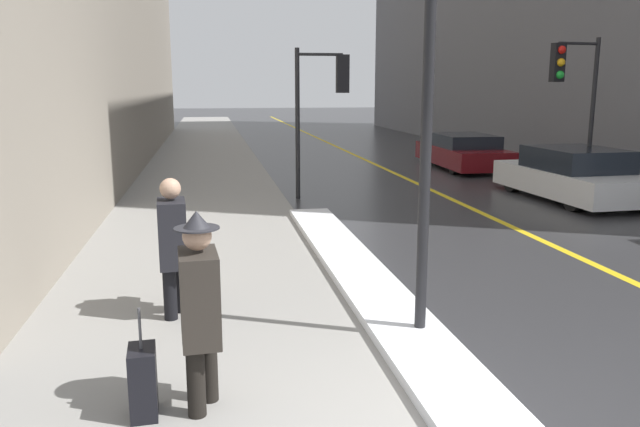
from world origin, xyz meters
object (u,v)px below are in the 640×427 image
object	(u,v)px
pedestrian_in_fedora	(200,304)
pedestrian_with_shoulder_bag	(173,241)
traffic_light_near	(326,91)
parked_car_white	(573,175)
traffic_light_far	(572,83)
rolling_suitcase	(143,382)
lamp_post	(427,104)
parked_car_maroon	(463,152)

from	to	relation	value
pedestrian_in_fedora	pedestrian_with_shoulder_bag	size ratio (longest dim) A/B	1.03
traffic_light_near	parked_car_white	bearing A→B (deg)	-11.71
traffic_light_far	rolling_suitcase	xyz separation A→B (m)	(-9.25, -9.03, -2.50)
lamp_post	traffic_light_near	distance (m)	8.92
pedestrian_with_shoulder_bag	parked_car_white	distance (m)	11.17
pedestrian_with_shoulder_bag	rolling_suitcase	bearing A→B (deg)	-7.30
pedestrian_with_shoulder_bag	parked_car_maroon	bearing A→B (deg)	141.01
traffic_light_far	pedestrian_with_shoulder_bag	distance (m)	11.45
traffic_light_near	pedestrian_with_shoulder_bag	size ratio (longest dim) A/B	2.16
pedestrian_in_fedora	traffic_light_near	bearing A→B (deg)	159.99
pedestrian_with_shoulder_bag	parked_car_white	xyz separation A→B (m)	(9.14, 6.41, -0.33)
lamp_post	rolling_suitcase	size ratio (longest dim) A/B	4.35
rolling_suitcase	parked_car_maroon	bearing A→B (deg)	145.06
traffic_light_far	pedestrian_in_fedora	size ratio (longest dim) A/B	2.24
parked_car_maroon	pedestrian_with_shoulder_bag	bearing A→B (deg)	146.50
pedestrian_in_fedora	parked_car_white	world-z (taller)	pedestrian_in_fedora
lamp_post	parked_car_white	bearing A→B (deg)	49.39
traffic_light_near	pedestrian_with_shoulder_bag	distance (m)	8.57
pedestrian_in_fedora	parked_car_maroon	xyz separation A→B (m)	(8.58, 14.91, -0.39)
lamp_post	parked_car_white	size ratio (longest dim) A/B	0.93
traffic_light_far	pedestrian_with_shoulder_bag	xyz separation A→B (m)	(-9.10, -6.69, -1.87)
pedestrian_in_fedora	pedestrian_with_shoulder_bag	world-z (taller)	pedestrian_in_fedora
traffic_light_far	pedestrian_with_shoulder_bag	bearing A→B (deg)	30.12
parked_car_white	lamp_post	bearing A→B (deg)	137.22
traffic_light_far	rolling_suitcase	bearing A→B (deg)	38.13
pedestrian_in_fedora	rolling_suitcase	world-z (taller)	pedestrian_in_fedora
pedestrian_in_fedora	rolling_suitcase	size ratio (longest dim) A/B	1.82
traffic_light_far	lamp_post	bearing A→B (deg)	44.41
rolling_suitcase	parked_car_white	bearing A→B (deg)	129.57
lamp_post	traffic_light_near	xyz separation A→B (m)	(0.61, 8.89, 0.08)
pedestrian_with_shoulder_bag	parked_car_maroon	world-z (taller)	pedestrian_with_shoulder_bag
lamp_post	pedestrian_with_shoulder_bag	bearing A→B (deg)	156.56
pedestrian_in_fedora	pedestrian_with_shoulder_bag	distance (m)	2.33
lamp_post	parked_car_maroon	world-z (taller)	lamp_post
pedestrian_in_fedora	parked_car_maroon	world-z (taller)	pedestrian_in_fedora
traffic_light_far	traffic_light_near	bearing A→B (deg)	-16.42
parked_car_maroon	rolling_suitcase	size ratio (longest dim) A/B	5.01
traffic_light_near	pedestrian_in_fedora	world-z (taller)	traffic_light_near
traffic_light_far	pedestrian_with_shoulder_bag	size ratio (longest dim) A/B	2.31
lamp_post	pedestrian_with_shoulder_bag	distance (m)	3.31
traffic_light_near	parked_car_white	distance (m)	6.35
traffic_light_near	parked_car_maroon	bearing A→B (deg)	41.86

